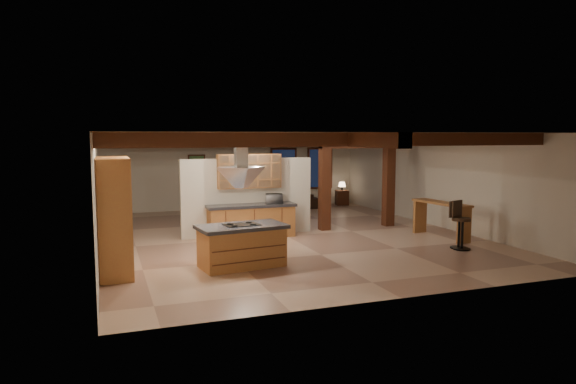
% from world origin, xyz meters
% --- Properties ---
extents(ground, '(12.00, 12.00, 0.00)m').
position_xyz_m(ground, '(0.00, 0.00, 0.00)').
color(ground, tan).
rests_on(ground, ground).
extents(room_walls, '(12.00, 12.00, 12.00)m').
position_xyz_m(room_walls, '(0.00, 0.00, 1.78)').
color(room_walls, beige).
rests_on(room_walls, ground).
extents(ceiling_beams, '(10.00, 12.00, 0.28)m').
position_xyz_m(ceiling_beams, '(0.00, 0.00, 2.76)').
color(ceiling_beams, '#3F210F').
rests_on(ceiling_beams, room_walls).
extents(timber_posts, '(2.50, 0.30, 2.90)m').
position_xyz_m(timber_posts, '(2.50, 0.50, 1.76)').
color(timber_posts, '#3F210F').
rests_on(timber_posts, ground).
extents(partition_wall, '(3.80, 0.18, 2.20)m').
position_xyz_m(partition_wall, '(-1.00, 0.50, 1.10)').
color(partition_wall, beige).
rests_on(partition_wall, ground).
extents(pantry_cabinet, '(0.67, 1.60, 2.40)m').
position_xyz_m(pantry_cabinet, '(-4.67, -2.60, 1.20)').
color(pantry_cabinet, olive).
rests_on(pantry_cabinet, ground).
extents(back_counter, '(2.50, 0.66, 0.94)m').
position_xyz_m(back_counter, '(-1.00, 0.11, 0.48)').
color(back_counter, olive).
rests_on(back_counter, ground).
extents(upper_display_cabinet, '(1.80, 0.36, 0.95)m').
position_xyz_m(upper_display_cabinet, '(-1.00, 0.31, 1.85)').
color(upper_display_cabinet, olive).
rests_on(upper_display_cabinet, partition_wall).
extents(range_hood, '(1.10, 1.10, 1.40)m').
position_xyz_m(range_hood, '(-2.07, -2.91, 1.78)').
color(range_hood, silver).
rests_on(range_hood, room_walls).
extents(back_windows, '(2.70, 0.07, 1.70)m').
position_xyz_m(back_windows, '(2.80, 5.93, 1.50)').
color(back_windows, '#3F210F').
rests_on(back_windows, room_walls).
extents(framed_art, '(0.65, 0.05, 0.85)m').
position_xyz_m(framed_art, '(-1.50, 5.94, 1.70)').
color(framed_art, '#3F210F').
rests_on(framed_art, room_walls).
extents(recessed_cans, '(3.16, 2.46, 0.03)m').
position_xyz_m(recessed_cans, '(-2.53, -1.93, 2.87)').
color(recessed_cans, silver).
rests_on(recessed_cans, room_walls).
extents(kitchen_island, '(1.99, 1.23, 0.93)m').
position_xyz_m(kitchen_island, '(-2.07, -2.91, 0.47)').
color(kitchen_island, olive).
rests_on(kitchen_island, ground).
extents(dining_table, '(2.23, 1.62, 0.70)m').
position_xyz_m(dining_table, '(0.31, 2.92, 0.35)').
color(dining_table, '#411D10').
rests_on(dining_table, ground).
extents(sofa, '(2.07, 1.04, 0.58)m').
position_xyz_m(sofa, '(2.10, 5.15, 0.29)').
color(sofa, black).
rests_on(sofa, ground).
extents(microwave, '(0.54, 0.43, 0.26)m').
position_xyz_m(microwave, '(-0.33, 0.11, 1.07)').
color(microwave, silver).
rests_on(microwave, back_counter).
extents(bar_counter, '(0.70, 1.96, 1.01)m').
position_xyz_m(bar_counter, '(3.97, -1.70, 0.68)').
color(bar_counter, olive).
rests_on(bar_counter, ground).
extents(side_table, '(0.57, 0.57, 0.60)m').
position_xyz_m(side_table, '(4.36, 5.40, 0.30)').
color(side_table, '#3F210F').
rests_on(side_table, ground).
extents(table_lamp, '(0.30, 0.30, 0.35)m').
position_xyz_m(table_lamp, '(4.36, 5.40, 0.85)').
color(table_lamp, black).
rests_on(table_lamp, side_table).
extents(bar_stool_a, '(0.44, 0.46, 1.22)m').
position_xyz_m(bar_stool_a, '(3.52, -3.13, 0.62)').
color(bar_stool_a, black).
rests_on(bar_stool_a, ground).
extents(bar_stool_b, '(0.44, 0.45, 1.19)m').
position_xyz_m(bar_stool_b, '(3.53, -2.98, 0.60)').
color(bar_stool_b, black).
rests_on(bar_stool_b, ground).
extents(dining_chairs, '(1.84, 1.84, 1.16)m').
position_xyz_m(dining_chairs, '(0.31, 2.92, 0.59)').
color(dining_chairs, '#3F210F').
rests_on(dining_chairs, ground).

